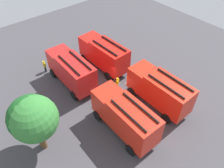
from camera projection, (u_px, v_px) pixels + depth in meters
name	position (u px, v px, depth m)	size (l,w,h in m)	color
ground_plane	(112.00, 93.00, 24.92)	(46.80, 46.80, 0.00)	#423F44
fire_truck_0	(159.00, 89.00, 22.29)	(7.21, 2.78, 3.88)	red
fire_truck_1	(104.00, 53.00, 26.91)	(7.27, 2.93, 3.88)	red
fire_truck_2	(125.00, 116.00, 19.78)	(7.24, 2.84, 3.88)	red
fire_truck_3	(71.00, 70.00, 24.60)	(7.25, 2.87, 3.88)	red
firefighter_0	(159.00, 72.00, 26.15)	(0.39, 0.48, 1.65)	black
firefighter_1	(126.00, 96.00, 23.28)	(0.39, 0.48, 1.63)	black
firefighter_2	(117.00, 83.00, 24.76)	(0.40, 0.48, 1.64)	black
firefighter_3	(45.00, 66.00, 27.13)	(0.44, 0.27, 1.60)	black
tree_0	(34.00, 119.00, 17.13)	(3.89, 3.89, 6.03)	brown
tree_1	(32.00, 118.00, 17.28)	(3.84, 3.84, 5.96)	brown
traffic_cone_0	(176.00, 96.00, 24.10)	(0.41, 0.41, 0.59)	#F2600C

